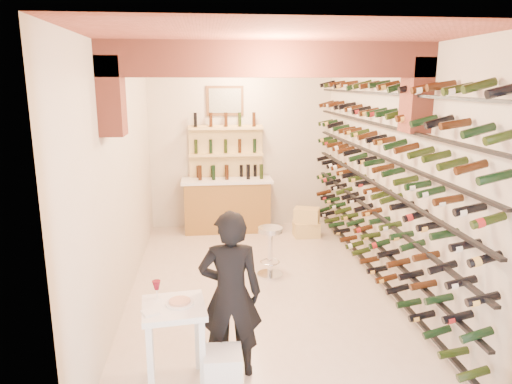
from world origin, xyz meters
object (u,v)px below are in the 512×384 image
tasting_table (174,320)px  crate_lower (306,229)px  person (230,294)px  white_stool (223,373)px  wine_rack (371,176)px  chrome_barstool (270,248)px  back_counter (227,204)px

tasting_table → crate_lower: (2.14, 4.18, -0.53)m
crate_lower → person: bearing=-111.8°
person → white_stool: bearing=77.3°
tasting_table → crate_lower: 4.73m
wine_rack → chrome_barstool: (-1.31, 0.41, -1.12)m
back_counter → person: size_ratio=1.03×
person → wine_rack: bearing=-133.8°
person → crate_lower: person is taller
chrome_barstool → wine_rack: bearing=-17.3°
wine_rack → tasting_table: bearing=-141.0°
chrome_barstool → crate_lower: bearing=62.0°
tasting_table → crate_lower: size_ratio=2.14×
tasting_table → person: person is taller
back_counter → crate_lower: back_counter is taller
back_counter → chrome_barstool: bearing=-76.9°
wine_rack → white_stool: bearing=-133.3°
tasting_table → chrome_barstool: size_ratio=1.34×
person → crate_lower: (1.62, 4.03, -0.69)m
chrome_barstool → back_counter: bearing=103.1°
back_counter → wine_rack: bearing=-55.3°
wine_rack → tasting_table: size_ratio=5.74×
person → crate_lower: bearing=-109.1°
person → tasting_table: bearing=18.6°
wine_rack → tasting_table: (-2.54, -2.06, -0.88)m
white_stool → crate_lower: (1.71, 4.36, -0.07)m
tasting_table → crate_lower: bearing=56.2°
wine_rack → white_stool: size_ratio=13.44×
person → chrome_barstool: person is taller
white_stool → person: size_ratio=0.26×
chrome_barstool → crate_lower: size_ratio=1.59×
tasting_table → chrome_barstool: 2.76m
person → chrome_barstool: (0.70, 2.32, -0.40)m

